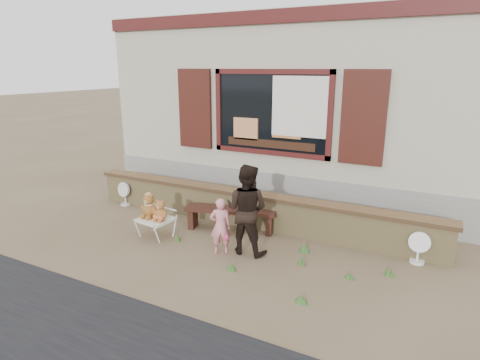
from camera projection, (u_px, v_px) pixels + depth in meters
The scene contains 12 objects.
ground at pixel (224, 244), 6.87m from camera, with size 80.00×80.00×0.00m, color brown.
shopfront at pixel (310, 105), 10.17m from camera, with size 8.04×5.13×4.00m.
brick_wall at pixel (250, 208), 7.63m from camera, with size 7.10×0.36×0.67m.
bench at pixel (230, 214), 7.40m from camera, with size 1.71×0.78×0.43m.
folding_chair at pixel (156, 220), 7.11m from camera, with size 0.62×0.57×0.35m.
teddy_bear_left at pixel (149, 205), 7.11m from camera, with size 0.33×0.28×0.45m, color brown, non-canonical shape.
teddy_bear_right at pixel (161, 210), 6.97m from camera, with size 0.28×0.24×0.38m, color brown, non-canonical shape.
child at pixel (220, 226), 6.45m from camera, with size 0.34×0.22×0.94m, color pink.
adult at pixel (247, 209), 6.40m from camera, with size 0.72×0.56×1.48m, color black.
fan_left at pixel (125, 193), 8.78m from camera, with size 0.33×0.22×0.53m.
fan_right at pixel (419, 247), 6.17m from camera, with size 0.33×0.22×0.52m.
grass_tufts at pixel (296, 263), 6.10m from camera, with size 3.60×1.59×0.16m.
Camera 1 is at (3.13, -5.49, 2.94)m, focal length 30.00 mm.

